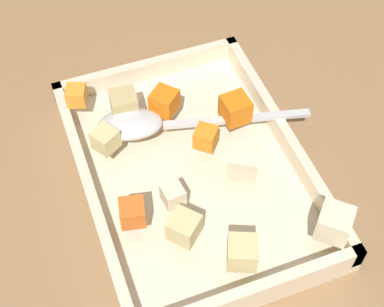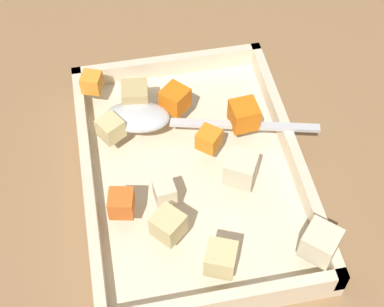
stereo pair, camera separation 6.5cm
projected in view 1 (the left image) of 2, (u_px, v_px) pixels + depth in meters
name	position (u px, v px, depth m)	size (l,w,h in m)	color
ground_plane	(189.00, 194.00, 0.68)	(4.00, 4.00, 0.00)	#936D47
baking_dish	(192.00, 174.00, 0.69)	(0.35, 0.25, 0.04)	beige
carrot_chunk_corner_se	(132.00, 213.00, 0.60)	(0.03, 0.03, 0.03)	orange
carrot_chunk_mid_left	(235.00, 109.00, 0.69)	(0.03, 0.03, 0.03)	orange
carrot_chunk_back_center	(206.00, 137.00, 0.67)	(0.02, 0.02, 0.02)	orange
carrot_chunk_center	(164.00, 102.00, 0.70)	(0.03, 0.03, 0.03)	orange
carrot_chunk_under_handle	(76.00, 95.00, 0.71)	(0.02, 0.02, 0.02)	orange
potato_chunk_near_spoon	(184.00, 227.00, 0.59)	(0.03, 0.03, 0.03)	#E0CC89
potato_chunk_near_right	(124.00, 104.00, 0.69)	(0.03, 0.03, 0.03)	tan
potato_chunk_corner_nw	(242.00, 252.00, 0.57)	(0.03, 0.03, 0.03)	#E0CC89
potato_chunk_heap_top	(335.00, 223.00, 0.59)	(0.03, 0.03, 0.03)	beige
potato_chunk_front_center	(105.00, 139.00, 0.66)	(0.03, 0.03, 0.03)	#E0CC89
potato_chunk_corner_sw	(243.00, 162.00, 0.64)	(0.03, 0.03, 0.03)	beige
potato_chunk_near_left	(173.00, 195.00, 0.62)	(0.02, 0.02, 0.02)	beige
serving_spoon	(142.00, 124.00, 0.68)	(0.09, 0.26, 0.02)	silver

